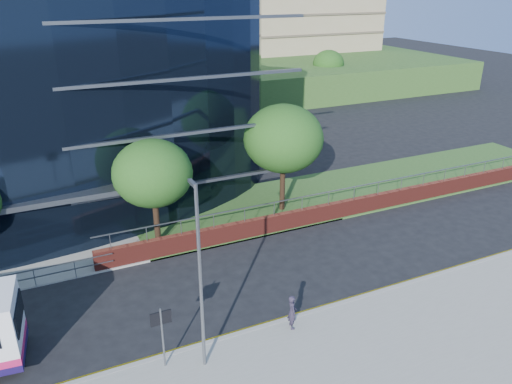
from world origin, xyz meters
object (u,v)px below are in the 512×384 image
tree_far_c (153,173)px  pedestrian (292,312)px  tree_dist_f (328,63)px  streetlight_east (200,274)px  street_sign (162,325)px  tree_far_d (283,139)px  tree_dist_e (227,71)px

tree_far_c → pedestrian: 11.70m
tree_dist_f → pedestrian: size_ratio=3.61×
tree_dist_f → streetlight_east: streetlight_east is taller
pedestrian → street_sign: bearing=101.3°
pedestrian → tree_far_d: bearing=-14.2°
tree_far_c → pedestrian: tree_far_c is taller
tree_far_c → pedestrian: size_ratio=3.89×
tree_far_d → tree_dist_f: size_ratio=1.23×
tree_dist_e → tree_dist_f: tree_dist_e is taller
street_sign → tree_far_d: tree_far_d is taller
tree_dist_e → tree_far_d: bearing=-104.9°
tree_far_c → tree_far_d: bearing=6.3°
tree_dist_e → pedestrian: (-13.60, -41.61, -3.55)m
tree_far_c → tree_dist_f: bearing=45.0°
tree_dist_f → tree_far_d: bearing=-126.9°
tree_far_c → tree_dist_e: bearing=61.3°
tree_dist_e → tree_far_c: bearing=-118.7°
street_sign → streetlight_east: bearing=-21.4°
street_sign → pedestrian: street_sign is taller
street_sign → pedestrian: size_ratio=1.67×
street_sign → streetlight_east: streetlight_east is taller
tree_dist_e → pedestrian: tree_dist_e is taller
pedestrian → tree_dist_f: bearing=-22.6°
street_sign → tree_dist_e: (19.50, 41.59, 2.39)m
tree_far_c → tree_dist_f: size_ratio=1.08×
street_sign → tree_dist_f: 56.25m
streetlight_east → tree_far_d: bearing=50.6°
tree_dist_f → streetlight_east: (-34.00, -44.17, 0.23)m
street_sign → tree_far_d: (11.50, 11.59, 3.04)m
tree_far_c → pedestrian: (3.40, -10.61, -3.55)m
tree_dist_e → streetlight_east: size_ratio=0.81×
street_sign → tree_dist_e: bearing=64.9°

